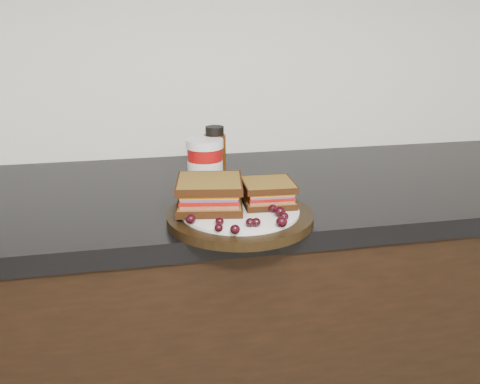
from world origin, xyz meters
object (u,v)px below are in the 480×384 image
object	(u,v)px
plate	(240,217)
sandwich_left	(210,194)
condiment_jar	(205,166)
oil_bottle	(215,157)

from	to	relation	value
plate	sandwich_left	size ratio (longest dim) A/B	2.27
plate	condiment_jar	world-z (taller)	condiment_jar
condiment_jar	oil_bottle	size ratio (longest dim) A/B	0.86
plate	oil_bottle	distance (m)	0.24
plate	oil_bottle	world-z (taller)	oil_bottle
condiment_jar	sandwich_left	bearing A→B (deg)	-95.45
sandwich_left	oil_bottle	distance (m)	0.22
condiment_jar	oil_bottle	xyz separation A→B (m)	(0.03, 0.04, 0.01)
sandwich_left	condiment_jar	size ratio (longest dim) A/B	1.03
sandwich_left	oil_bottle	xyz separation A→B (m)	(0.04, 0.21, 0.02)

